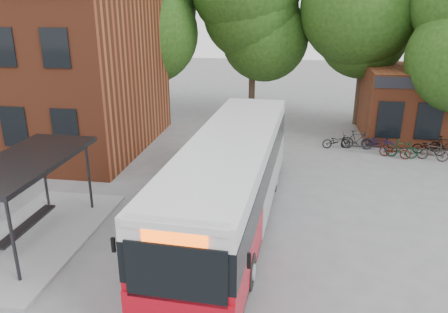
# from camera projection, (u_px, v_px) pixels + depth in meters

# --- Properties ---
(ground) EXTENTS (100.00, 100.00, 0.00)m
(ground) POSITION_uv_depth(u_px,v_px,m) (174.00, 235.00, 14.99)
(ground) COLOR slate
(bus_shelter) EXTENTS (3.60, 7.00, 2.90)m
(bus_shelter) POSITION_uv_depth(u_px,v_px,m) (31.00, 200.00, 14.24)
(bus_shelter) COLOR #27272A
(bus_shelter) RESTS_ON ground
(bike_rail) EXTENTS (5.20, 0.10, 0.38)m
(bike_rail) POSITION_uv_depth(u_px,v_px,m) (395.00, 151.00, 22.89)
(bike_rail) COLOR #27272A
(bike_rail) RESTS_ON ground
(tree_0) EXTENTS (7.92, 7.92, 11.00)m
(tree_0) POSITION_uv_depth(u_px,v_px,m) (146.00, 35.00, 28.94)
(tree_0) COLOR #1C3D10
(tree_0) RESTS_ON ground
(tree_1) EXTENTS (7.92, 7.92, 10.40)m
(tree_1) POSITION_uv_depth(u_px,v_px,m) (253.00, 40.00, 28.95)
(tree_1) COLOR #1C3D10
(tree_1) RESTS_ON ground
(tree_2) EXTENTS (7.92, 7.92, 11.00)m
(tree_2) POSITION_uv_depth(u_px,v_px,m) (365.00, 38.00, 26.89)
(tree_2) COLOR #1C3D10
(tree_2) RESTS_ON ground
(city_bus) EXTENTS (3.38, 12.89, 3.24)m
(city_bus) POSITION_uv_depth(u_px,v_px,m) (231.00, 181.00, 15.29)
(city_bus) COLOR #B40917
(city_bus) RESTS_ON ground
(bicycle_0) EXTENTS (1.60, 0.83, 0.80)m
(bicycle_0) POSITION_uv_depth(u_px,v_px,m) (336.00, 141.00, 23.78)
(bicycle_0) COLOR black
(bicycle_0) RESTS_ON ground
(bicycle_1) EXTENTS (1.71, 0.57, 1.02)m
(bicycle_1) POSITION_uv_depth(u_px,v_px,m) (358.00, 140.00, 23.61)
(bicycle_1) COLOR black
(bicycle_1) RESTS_ON ground
(bicycle_2) EXTENTS (1.77, 0.96, 0.88)m
(bicycle_2) POSITION_uv_depth(u_px,v_px,m) (378.00, 143.00, 23.41)
(bicycle_2) COLOR #0C103F
(bicycle_2) RESTS_ON ground
(bicycle_3) EXTENTS (1.63, 0.79, 0.94)m
(bicycle_3) POSITION_uv_depth(u_px,v_px,m) (402.00, 149.00, 22.31)
(bicycle_3) COLOR #0D3219
(bicycle_3) RESTS_ON ground
(bicycle_4) EXTENTS (1.62, 1.05, 0.81)m
(bicycle_4) POSITION_uv_depth(u_px,v_px,m) (395.00, 150.00, 22.32)
(bicycle_4) COLOR #52160D
(bicycle_4) RESTS_ON ground
(bicycle_5) EXTENTS (1.57, 0.88, 0.91)m
(bicycle_5) POSITION_uv_depth(u_px,v_px,m) (433.00, 152.00, 21.92)
(bicycle_5) COLOR #352D27
(bicycle_5) RESTS_ON ground
(bicycle_6) EXTENTS (1.69, 0.96, 0.84)m
(bicycle_6) POSITION_uv_depth(u_px,v_px,m) (429.00, 147.00, 22.76)
(bicycle_6) COLOR black
(bicycle_6) RESTS_ON ground
(bicycle_7) EXTENTS (1.57, 0.68, 0.91)m
(bicycle_7) POSITION_uv_depth(u_px,v_px,m) (445.00, 145.00, 22.98)
(bicycle_7) COLOR black
(bicycle_7) RESTS_ON ground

